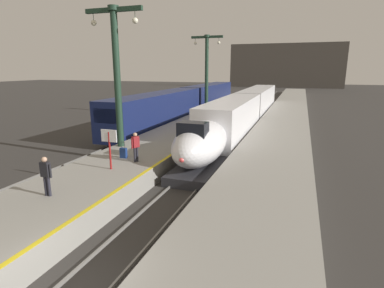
{
  "coord_description": "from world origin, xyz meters",
  "views": [
    {
      "loc": [
        5.49,
        -5.61,
        6.24
      ],
      "look_at": [
        -0.47,
        11.39,
        1.8
      ],
      "focal_mm": 28.87,
      "sensor_mm": 36.0,
      "label": 1
    }
  ],
  "objects_px": {
    "passenger_near_edge": "(136,145)",
    "departure_info_board": "(109,141)",
    "rolling_suitcase": "(123,153)",
    "highspeed_train_main": "(245,110)",
    "station_column_far": "(207,66)",
    "passenger_mid_platform": "(46,173)",
    "regional_train_adjacent": "(189,101)",
    "station_column_mid": "(116,65)"
  },
  "relations": [
    {
      "from": "highspeed_train_main",
      "to": "departure_info_board",
      "type": "height_order",
      "value": "highspeed_train_main"
    },
    {
      "from": "passenger_near_edge",
      "to": "highspeed_train_main",
      "type": "bearing_deg",
      "value": 80.09
    },
    {
      "from": "highspeed_train_main",
      "to": "station_column_mid",
      "type": "distance_m",
      "value": 16.5
    },
    {
      "from": "regional_train_adjacent",
      "to": "passenger_mid_platform",
      "type": "xyz_separation_m",
      "value": [
        3.94,
        -28.23,
        -0.09
      ]
    },
    {
      "from": "highspeed_train_main",
      "to": "regional_train_adjacent",
      "type": "bearing_deg",
      "value": 147.8
    },
    {
      "from": "station_column_mid",
      "to": "passenger_near_edge",
      "type": "distance_m",
      "value": 5.99
    },
    {
      "from": "highspeed_train_main",
      "to": "rolling_suitcase",
      "type": "xyz_separation_m",
      "value": [
        -4.17,
        -17.2,
        -0.57
      ]
    },
    {
      "from": "regional_train_adjacent",
      "to": "station_column_mid",
      "type": "height_order",
      "value": "station_column_mid"
    },
    {
      "from": "passenger_mid_platform",
      "to": "rolling_suitcase",
      "type": "xyz_separation_m",
      "value": [
        -0.02,
        5.93,
        -0.69
      ]
    },
    {
      "from": "regional_train_adjacent",
      "to": "rolling_suitcase",
      "type": "height_order",
      "value": "regional_train_adjacent"
    },
    {
      "from": "station_column_far",
      "to": "passenger_mid_platform",
      "type": "xyz_separation_m",
      "value": [
        1.74,
        -28.7,
        -4.51
      ]
    },
    {
      "from": "station_column_far",
      "to": "rolling_suitcase",
      "type": "bearing_deg",
      "value": -85.66
    },
    {
      "from": "station_column_mid",
      "to": "passenger_near_edge",
      "type": "height_order",
      "value": "station_column_mid"
    },
    {
      "from": "regional_train_adjacent",
      "to": "passenger_near_edge",
      "type": "height_order",
      "value": "regional_train_adjacent"
    },
    {
      "from": "regional_train_adjacent",
      "to": "rolling_suitcase",
      "type": "bearing_deg",
      "value": -80.01
    },
    {
      "from": "rolling_suitcase",
      "to": "departure_info_board",
      "type": "bearing_deg",
      "value": -76.69
    },
    {
      "from": "station_column_far",
      "to": "rolling_suitcase",
      "type": "height_order",
      "value": "station_column_far"
    },
    {
      "from": "passenger_mid_platform",
      "to": "station_column_mid",
      "type": "bearing_deg",
      "value": 101.72
    },
    {
      "from": "highspeed_train_main",
      "to": "station_column_far",
      "type": "relative_size",
      "value": 4.15
    },
    {
      "from": "station_column_mid",
      "to": "passenger_mid_platform",
      "type": "distance_m",
      "value": 9.65
    },
    {
      "from": "highspeed_train_main",
      "to": "passenger_mid_platform",
      "type": "height_order",
      "value": "highspeed_train_main"
    },
    {
      "from": "highspeed_train_main",
      "to": "regional_train_adjacent",
      "type": "relative_size",
      "value": 1.04
    },
    {
      "from": "highspeed_train_main",
      "to": "station_column_far",
      "type": "bearing_deg",
      "value": 136.67
    },
    {
      "from": "station_column_mid",
      "to": "departure_info_board",
      "type": "xyz_separation_m",
      "value": [
        2.21,
        -4.52,
        -3.89
      ]
    },
    {
      "from": "regional_train_adjacent",
      "to": "station_column_mid",
      "type": "relative_size",
      "value": 4.09
    },
    {
      "from": "station_column_mid",
      "to": "passenger_near_edge",
      "type": "relative_size",
      "value": 5.3
    },
    {
      "from": "highspeed_train_main",
      "to": "station_column_far",
      "type": "distance_m",
      "value": 9.33
    },
    {
      "from": "station_column_far",
      "to": "departure_info_board",
      "type": "xyz_separation_m",
      "value": [
        2.21,
        -24.81,
        -3.99
      ]
    },
    {
      "from": "regional_train_adjacent",
      "to": "station_column_mid",
      "type": "distance_m",
      "value": 20.41
    },
    {
      "from": "passenger_near_edge",
      "to": "passenger_mid_platform",
      "type": "bearing_deg",
      "value": -101.07
    },
    {
      "from": "passenger_near_edge",
      "to": "departure_info_board",
      "type": "distance_m",
      "value": 1.79
    },
    {
      "from": "station_column_far",
      "to": "passenger_near_edge",
      "type": "distance_m",
      "value": 23.81
    },
    {
      "from": "departure_info_board",
      "to": "passenger_mid_platform",
      "type": "bearing_deg",
      "value": -96.83
    },
    {
      "from": "regional_train_adjacent",
      "to": "station_column_far",
      "type": "relative_size",
      "value": 4.01
    },
    {
      "from": "passenger_near_edge",
      "to": "departure_info_board",
      "type": "relative_size",
      "value": 0.8
    },
    {
      "from": "station_column_mid",
      "to": "rolling_suitcase",
      "type": "bearing_deg",
      "value": -55.06
    },
    {
      "from": "rolling_suitcase",
      "to": "highspeed_train_main",
      "type": "bearing_deg",
      "value": 76.36
    },
    {
      "from": "passenger_near_edge",
      "to": "rolling_suitcase",
      "type": "bearing_deg",
      "value": 157.89
    },
    {
      "from": "rolling_suitcase",
      "to": "passenger_mid_platform",
      "type": "bearing_deg",
      "value": -89.83
    },
    {
      "from": "rolling_suitcase",
      "to": "departure_info_board",
      "type": "distance_m",
      "value": 2.42
    },
    {
      "from": "highspeed_train_main",
      "to": "regional_train_adjacent",
      "type": "distance_m",
      "value": 9.57
    },
    {
      "from": "station_column_mid",
      "to": "station_column_far",
      "type": "distance_m",
      "value": 20.29
    }
  ]
}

